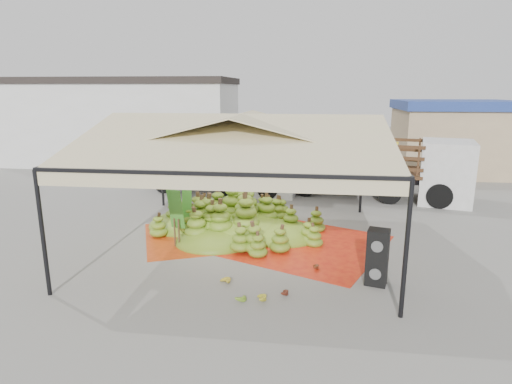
# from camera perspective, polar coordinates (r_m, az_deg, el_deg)

# --- Properties ---
(ground) EXTENTS (90.00, 90.00, 0.00)m
(ground) POSITION_cam_1_polar(r_m,az_deg,el_deg) (13.54, -1.65, -6.82)
(ground) COLOR slate
(ground) RESTS_ON ground
(canopy_tent) EXTENTS (8.10, 8.10, 4.00)m
(canopy_tent) POSITION_cam_1_polar(r_m,az_deg,el_deg) (12.77, -1.75, 7.20)
(canopy_tent) COLOR black
(canopy_tent) RESTS_ON ground
(building_white) EXTENTS (14.30, 6.30, 5.40)m
(building_white) POSITION_cam_1_polar(r_m,az_deg,el_deg) (29.18, -17.24, 9.04)
(building_white) COLOR silver
(building_white) RESTS_ON ground
(building_tan) EXTENTS (6.30, 5.30, 4.10)m
(building_tan) POSITION_cam_1_polar(r_m,az_deg,el_deg) (26.89, 24.73, 6.71)
(building_tan) COLOR tan
(building_tan) RESTS_ON ground
(tarp_left) EXTENTS (4.80, 4.70, 0.01)m
(tarp_left) POSITION_cam_1_polar(r_m,az_deg,el_deg) (14.25, -6.91, -5.83)
(tarp_left) COLOR #D24613
(tarp_left) RESTS_ON ground
(tarp_right) EXTENTS (5.56, 5.67, 0.01)m
(tarp_right) POSITION_cam_1_polar(r_m,az_deg,el_deg) (13.43, 7.03, -7.06)
(tarp_right) COLOR red
(tarp_right) RESTS_ON ground
(banana_heap) EXTENTS (7.70, 7.07, 1.34)m
(banana_heap) POSITION_cam_1_polar(r_m,az_deg,el_deg) (14.40, -2.89, -2.76)
(banana_heap) COLOR #4A6E17
(banana_heap) RESTS_ON ground
(hand_yellow_a) EXTENTS (0.59, 0.52, 0.23)m
(hand_yellow_a) POSITION_cam_1_polar(r_m,az_deg,el_deg) (10.02, 0.22, -13.77)
(hand_yellow_a) COLOR gold
(hand_yellow_a) RESTS_ON ground
(hand_yellow_b) EXTENTS (0.62, 0.61, 0.22)m
(hand_yellow_b) POSITION_cam_1_polar(r_m,az_deg,el_deg) (10.83, -4.42, -11.64)
(hand_yellow_b) COLOR #AD7E22
(hand_yellow_b) RESTS_ON ground
(hand_red_a) EXTENTS (0.45, 0.38, 0.19)m
(hand_red_a) POSITION_cam_1_polar(r_m,az_deg,el_deg) (10.33, 3.41, -13.04)
(hand_red_a) COLOR #511D12
(hand_red_a) RESTS_ON ground
(hand_red_b) EXTENTS (0.42, 0.35, 0.18)m
(hand_red_b) POSITION_cam_1_polar(r_m,az_deg,el_deg) (11.76, 7.59, -9.70)
(hand_red_b) COLOR #5B3014
(hand_red_b) RESTS_ON ground
(hand_green) EXTENTS (0.56, 0.53, 0.20)m
(hand_green) POSITION_cam_1_polar(r_m,az_deg,el_deg) (10.08, -2.31, -13.68)
(hand_green) COLOR #567B19
(hand_green) RESTS_ON ground
(hanging_bunches) EXTENTS (1.74, 0.24, 0.20)m
(hanging_bunches) POSITION_cam_1_polar(r_m,az_deg,el_deg) (13.48, -3.93, 4.60)
(hanging_bunches) COLOR #39821B
(hanging_bunches) RESTS_ON ground
(speaker_stack) EXTENTS (0.61, 0.57, 1.41)m
(speaker_stack) POSITION_cam_1_polar(r_m,az_deg,el_deg) (11.00, 15.87, -8.36)
(speaker_stack) COLOR black
(speaker_stack) RESTS_ON ground
(banana_leaves) EXTENTS (0.96, 1.36, 3.70)m
(banana_leaves) POSITION_cam_1_polar(r_m,az_deg,el_deg) (13.79, -9.40, -6.62)
(banana_leaves) COLOR #2D6C1C
(banana_leaves) RESTS_ON ground
(vendor) EXTENTS (0.66, 0.45, 1.75)m
(vendor) POSITION_cam_1_polar(r_m,az_deg,el_deg) (18.11, -1.48, 1.34)
(vendor) COLOR gray
(vendor) RESTS_ON ground
(truck_left) EXTENTS (6.96, 3.02, 2.32)m
(truck_left) POSITION_cam_1_polar(r_m,az_deg,el_deg) (20.01, -3.39, 4.10)
(truck_left) COLOR #452717
(truck_left) RESTS_ON ground
(truck_right) EXTENTS (8.00, 4.30, 2.61)m
(truck_right) POSITION_cam_1_polar(r_m,az_deg,el_deg) (19.74, 16.94, 3.93)
(truck_right) COLOR #4C2F19
(truck_right) RESTS_ON ground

